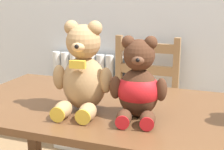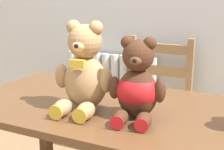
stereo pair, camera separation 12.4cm
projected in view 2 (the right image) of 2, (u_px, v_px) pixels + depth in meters
name	position (u px, v px, depth m)	size (l,w,h in m)	color
radiator	(110.00, 109.00, 2.35)	(0.71, 0.10, 0.78)	silver
dining_table	(115.00, 128.00, 1.38)	(1.36, 0.71, 0.72)	brown
wooden_chair_behind	(152.00, 113.00, 2.01)	(0.43, 0.40, 0.93)	#997047
teddy_bear_left	(84.00, 72.00, 1.28)	(0.26, 0.27, 0.37)	tan
teddy_bear_right	(137.00, 86.00, 1.19)	(0.23, 0.25, 0.32)	#472819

